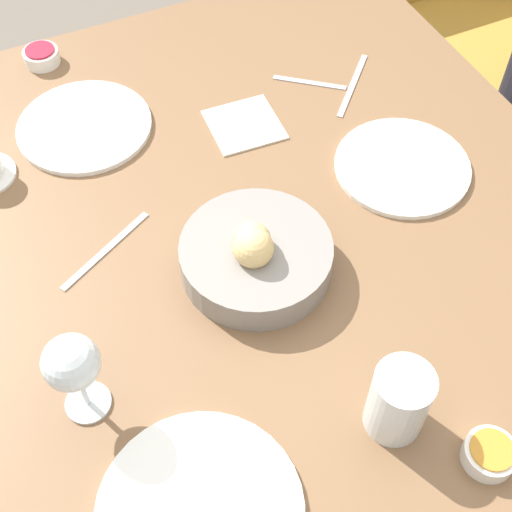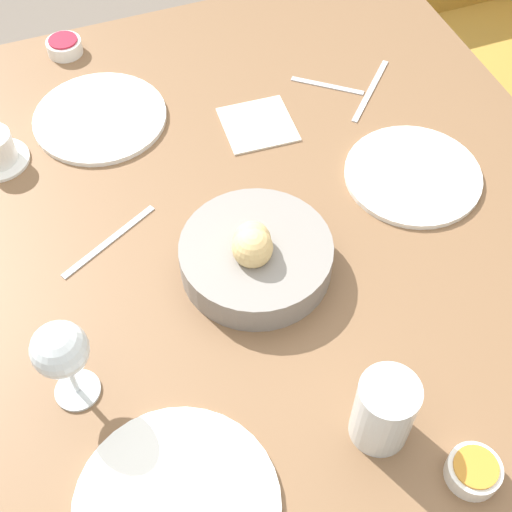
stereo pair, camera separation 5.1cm
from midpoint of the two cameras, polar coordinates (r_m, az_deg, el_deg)
name	(u,v)px [view 2 (the right image)]	position (r m, az deg, el deg)	size (l,w,h in m)	color
ground_plane	(271,426)	(1.83, 2.02, -13.44)	(10.00, 10.00, 0.00)	#6B6056
dining_table	(277,267)	(1.24, 2.90, -0.90)	(1.33, 1.09, 0.77)	brown
bread_basket	(256,255)	(1.10, 1.30, 0.00)	(0.24, 0.24, 0.10)	gray
plate_near_left	(100,117)	(1.38, -11.32, 10.79)	(0.25, 0.25, 0.01)	white
plate_near_right	(177,505)	(0.95, -4.73, -19.33)	(0.26, 0.26, 0.01)	white
plate_far_center	(413,175)	(1.28, 13.57, 6.29)	(0.24, 0.24, 0.01)	white
water_tumbler	(382,411)	(0.96, 11.62, -12.14)	(0.08, 0.08, 0.12)	silver
wine_glass	(61,352)	(0.94, -13.85, -7.51)	(0.08, 0.08, 0.16)	silver
jam_bowl_berry	(64,46)	(1.54, -14.13, 15.94)	(0.07, 0.07, 0.03)	white
jam_bowl_honey	(473,471)	(1.00, 18.47, -16.06)	(0.07, 0.07, 0.03)	white
fork_silver	(109,241)	(1.17, -10.43, 1.14)	(0.10, 0.18, 0.00)	#B7B7BC
knife_silver	(371,90)	(1.44, 10.19, 12.88)	(0.15, 0.14, 0.00)	#B7B7BC
spoon_coffee	(327,86)	(1.43, 6.78, 13.34)	(0.10, 0.12, 0.00)	#B7B7BC
napkin	(258,124)	(1.34, 1.26, 10.45)	(0.13, 0.13, 0.00)	silver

